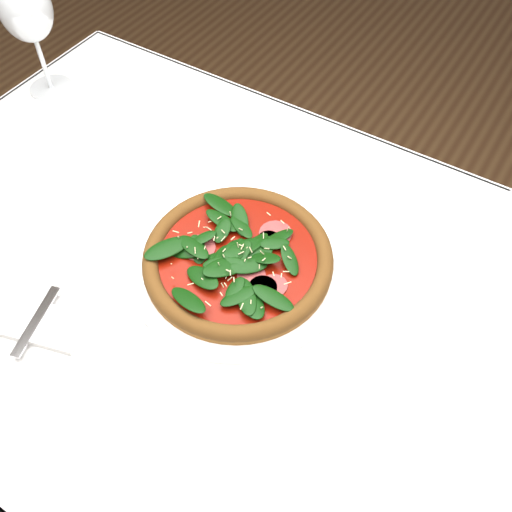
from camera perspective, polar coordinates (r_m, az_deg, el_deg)
The scene contains 7 objects.
ground at distance 1.51m, azimuth -1.91°, elevation -18.99°, with size 6.00×6.00×0.00m, color brown.
dining_table at distance 0.92m, azimuth -2.99°, elevation -5.79°, with size 1.21×0.81×0.75m.
plate at distance 0.84m, azimuth -1.79°, elevation -0.80°, with size 0.32×0.32×0.01m.
pizza at distance 0.83m, azimuth -1.83°, elevation -0.03°, with size 0.30×0.30×0.04m.
wine_glass at distance 1.14m, azimuth -22.05°, elevation 21.79°, with size 0.09×0.09×0.23m.
napkin at distance 0.84m, azimuth -20.98°, elevation -6.33°, with size 0.13×0.06×0.01m, color silver.
fork at distance 0.84m, azimuth -20.28°, elevation -4.62°, with size 0.06×0.15×0.00m.
Camera 1 is at (0.30, -0.39, 1.43)m, focal length 40.00 mm.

